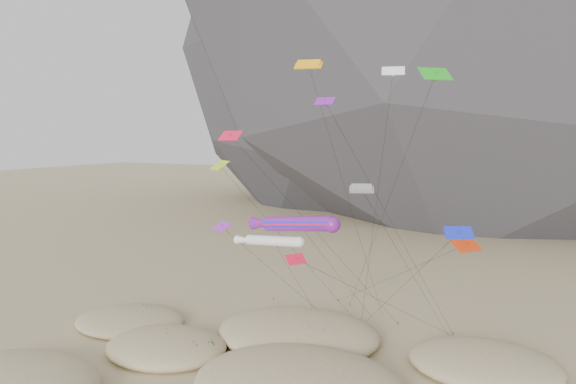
# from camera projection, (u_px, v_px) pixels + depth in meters

# --- Properties ---
(dunes) EXTENTS (48.77, 37.18, 3.46)m
(dunes) POSITION_uv_depth(u_px,v_px,m) (253.00, 379.00, 44.64)
(dunes) COLOR #CCB789
(dunes) RESTS_ON ground
(dune_grass) EXTENTS (42.27, 29.85, 1.55)m
(dune_grass) POSITION_uv_depth(u_px,v_px,m) (265.00, 379.00, 44.28)
(dune_grass) COLOR black
(dune_grass) RESTS_ON ground
(kite_stakes) EXTENTS (23.83, 7.87, 0.30)m
(kite_stakes) POSITION_uv_depth(u_px,v_px,m) (368.00, 318.00, 60.94)
(kite_stakes) COLOR #3F2D1E
(kite_stakes) RESTS_ON ground
(rainbow_tube_kite) EXTENTS (9.20, 17.20, 13.64)m
(rainbow_tube_kite) POSITION_uv_depth(u_px,v_px,m) (295.00, 224.00, 46.74)
(rainbow_tube_kite) COLOR red
(rainbow_tube_kite) RESTS_ON ground
(white_tube_kite) EXTENTS (7.26, 15.63, 11.63)m
(white_tube_kite) POSITION_uv_depth(u_px,v_px,m) (270.00, 241.00, 48.24)
(white_tube_kite) COLOR white
(white_tube_kite) RESTS_ON ground
(orange_parafoil) EXTENTS (6.66, 9.23, 27.26)m
(orange_parafoil) POSITION_uv_depth(u_px,v_px,m) (309.00, 68.00, 54.46)
(orange_parafoil) COLOR #FFAB0D
(orange_parafoil) RESTS_ON ground
(multi_parafoil) EXTENTS (6.23, 12.57, 16.00)m
(multi_parafoil) POSITION_uv_depth(u_px,v_px,m) (363.00, 191.00, 46.23)
(multi_parafoil) COLOR #FF401A
(multi_parafoil) RESTS_ON ground
(delta_kites) EXTENTS (25.83, 23.52, 26.06)m
(delta_kites) POSITION_uv_depth(u_px,v_px,m) (337.00, 171.00, 47.70)
(delta_kites) COLOR #1728C5
(delta_kites) RESTS_ON ground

